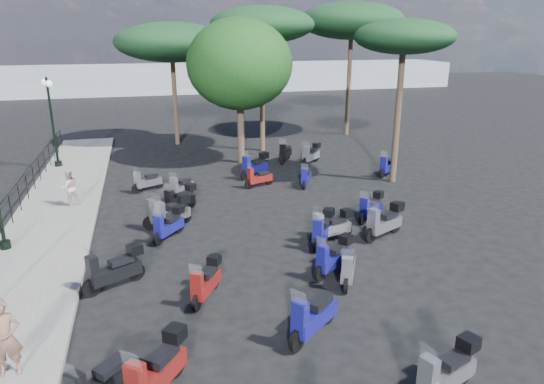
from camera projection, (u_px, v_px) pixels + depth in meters
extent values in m
plane|color=black|center=(247.00, 243.00, 16.03)|extent=(120.00, 120.00, 0.00)
cube|color=slate|center=(51.00, 227.00, 17.18)|extent=(3.00, 30.00, 0.15)
cylinder|color=black|center=(1.00, 223.00, 15.85)|extent=(0.04, 0.04, 1.10)
cylinder|color=black|center=(11.00, 209.00, 17.11)|extent=(0.04, 0.04, 1.10)
cylinder|color=black|center=(19.00, 197.00, 18.37)|extent=(0.04, 0.04, 1.10)
cylinder|color=black|center=(27.00, 186.00, 19.62)|extent=(0.04, 0.04, 1.10)
cylinder|color=black|center=(33.00, 177.00, 20.88)|extent=(0.04, 0.04, 1.10)
cylinder|color=black|center=(39.00, 169.00, 22.13)|extent=(0.04, 0.04, 1.10)
cylinder|color=black|center=(45.00, 161.00, 23.39)|extent=(0.04, 0.04, 1.10)
cylinder|color=black|center=(49.00, 155.00, 24.65)|extent=(0.04, 0.04, 1.10)
cylinder|color=black|center=(54.00, 149.00, 25.90)|extent=(0.04, 0.04, 1.10)
cylinder|color=black|center=(57.00, 144.00, 27.16)|extent=(0.04, 0.04, 1.10)
cylinder|color=black|center=(61.00, 139.00, 28.41)|extent=(0.04, 0.04, 1.10)
cube|color=black|center=(3.00, 201.00, 16.31)|extent=(0.04, 26.00, 0.04)
cube|color=black|center=(6.00, 216.00, 16.48)|extent=(0.04, 26.00, 0.04)
cylinder|color=black|center=(5.00, 245.00, 15.24)|extent=(0.34, 0.34, 0.25)
cylinder|color=black|center=(58.00, 163.00, 24.66)|extent=(0.35, 0.35, 0.27)
cylinder|color=black|center=(52.00, 123.00, 24.01)|extent=(0.12, 0.12, 4.44)
cylinder|color=black|center=(46.00, 80.00, 23.36)|extent=(0.39, 0.95, 0.04)
sphere|color=white|center=(45.00, 82.00, 23.78)|extent=(0.31, 0.31, 0.31)
sphere|color=white|center=(49.00, 84.00, 23.01)|extent=(0.31, 0.31, 0.31)
imported|color=brown|center=(5.00, 338.00, 9.42)|extent=(0.63, 0.44, 1.65)
imported|color=#C3A7A8|center=(69.00, 187.00, 18.85)|extent=(0.88, 0.80, 1.48)
cylinder|color=black|center=(129.00, 375.00, 9.47)|extent=(0.43, 0.43, 0.50)
cube|color=black|center=(111.00, 366.00, 8.99)|extent=(0.67, 0.67, 0.15)
plane|color=white|center=(70.00, 371.00, 8.15)|extent=(0.34, 0.34, 0.39)
cylinder|color=black|center=(176.00, 364.00, 9.76)|extent=(0.41, 0.49, 0.53)
cube|color=maroon|center=(158.00, 375.00, 9.16)|extent=(1.17, 1.37, 0.38)
cube|color=black|center=(163.00, 355.00, 9.23)|extent=(0.66, 0.73, 0.15)
cube|color=maroon|center=(136.00, 383.00, 8.51)|extent=(0.41, 0.39, 0.77)
plane|color=white|center=(131.00, 361.00, 8.30)|extent=(0.39, 0.32, 0.41)
cube|color=black|center=(175.00, 334.00, 9.56)|extent=(0.51, 0.51, 0.29)
cylinder|color=black|center=(92.00, 288.00, 12.71)|extent=(0.50, 0.34, 0.51)
cylinder|color=black|center=(136.00, 272.00, 13.55)|extent=(0.50, 0.34, 0.51)
cube|color=black|center=(116.00, 272.00, 13.10)|extent=(1.40, 0.98, 0.36)
cube|color=black|center=(121.00, 260.00, 13.13)|extent=(0.72, 0.59, 0.15)
cube|color=black|center=(93.00, 270.00, 12.61)|extent=(0.36, 0.39, 0.75)
plane|color=white|center=(88.00, 254.00, 12.42)|extent=(0.27, 0.40, 0.40)
cube|color=black|center=(135.00, 249.00, 13.34)|extent=(0.48, 0.47, 0.28)
cylinder|color=black|center=(158.00, 239.00, 15.79)|extent=(0.37, 0.41, 0.46)
cylinder|color=black|center=(179.00, 226.00, 16.78)|extent=(0.37, 0.41, 0.46)
cube|color=navy|center=(169.00, 227.00, 16.27)|extent=(1.05, 1.16, 0.33)
cube|color=black|center=(172.00, 218.00, 16.33)|extent=(0.59, 0.63, 0.13)
cube|color=navy|center=(159.00, 225.00, 15.72)|extent=(0.36, 0.35, 0.67)
plane|color=white|center=(157.00, 213.00, 15.54)|extent=(0.33, 0.29, 0.36)
cube|color=black|center=(178.00, 210.00, 16.61)|extent=(0.44, 0.45, 0.25)
cylinder|color=black|center=(150.00, 223.00, 17.01)|extent=(0.52, 0.24, 0.51)
cylinder|color=black|center=(185.00, 216.00, 17.62)|extent=(0.52, 0.24, 0.51)
cube|color=#45484B|center=(169.00, 214.00, 17.28)|extent=(1.43, 0.72, 0.36)
cube|color=black|center=(173.00, 206.00, 17.28)|extent=(0.70, 0.48, 0.15)
cube|color=#45484B|center=(151.00, 210.00, 16.90)|extent=(0.31, 0.37, 0.75)
plane|color=white|center=(148.00, 197.00, 16.72)|extent=(0.19, 0.41, 0.40)
cube|color=black|center=(184.00, 199.00, 17.42)|extent=(0.44, 0.42, 0.28)
cylinder|color=black|center=(137.00, 189.00, 20.89)|extent=(0.43, 0.29, 0.44)
cylinder|color=black|center=(159.00, 184.00, 21.59)|extent=(0.43, 0.29, 0.44)
cube|color=gray|center=(149.00, 182.00, 21.22)|extent=(1.19, 0.83, 0.31)
cube|color=black|center=(151.00, 176.00, 21.24)|extent=(0.61, 0.50, 0.13)
cube|color=gray|center=(137.00, 179.00, 20.80)|extent=(0.30, 0.34, 0.64)
plane|color=white|center=(135.00, 170.00, 20.64)|extent=(0.23, 0.34, 0.34)
cylinder|color=black|center=(197.00, 302.00, 12.07)|extent=(0.32, 0.44, 0.46)
cylinder|color=black|center=(215.00, 281.00, 13.12)|extent=(0.32, 0.44, 0.46)
cube|color=maroon|center=(207.00, 284.00, 12.58)|extent=(0.92, 1.24, 0.33)
cube|color=black|center=(209.00, 272.00, 12.65)|extent=(0.54, 0.64, 0.13)
cube|color=maroon|center=(197.00, 285.00, 12.00)|extent=(0.36, 0.33, 0.67)
plane|color=white|center=(195.00, 270.00, 11.81)|extent=(0.35, 0.25, 0.36)
cube|color=black|center=(214.00, 260.00, 12.94)|extent=(0.43, 0.44, 0.25)
cylinder|color=black|center=(159.00, 227.00, 16.72)|extent=(0.45, 0.40, 0.50)
cylinder|color=black|center=(185.00, 216.00, 17.69)|extent=(0.45, 0.40, 0.50)
cube|color=gray|center=(173.00, 216.00, 17.19)|extent=(1.27, 1.14, 0.36)
cube|color=black|center=(177.00, 207.00, 17.23)|extent=(0.68, 0.64, 0.15)
cube|color=gray|center=(160.00, 213.00, 16.64)|extent=(0.38, 0.39, 0.73)
plane|color=white|center=(158.00, 200.00, 16.44)|extent=(0.32, 0.36, 0.39)
cylinder|color=black|center=(169.00, 211.00, 18.20)|extent=(0.43, 0.38, 0.47)
cylinder|color=black|center=(191.00, 203.00, 19.12)|extent=(0.43, 0.38, 0.47)
cube|color=black|center=(181.00, 202.00, 18.65)|extent=(1.20, 1.08, 0.34)
cube|color=black|center=(183.00, 194.00, 18.69)|extent=(0.65, 0.61, 0.14)
cube|color=black|center=(169.00, 199.00, 18.12)|extent=(0.36, 0.37, 0.69)
plane|color=white|center=(167.00, 188.00, 17.94)|extent=(0.30, 0.34, 0.37)
cube|color=black|center=(190.00, 187.00, 18.94)|extent=(0.46, 0.46, 0.26)
cylinder|color=black|center=(174.00, 196.00, 19.92)|extent=(0.38, 0.40, 0.45)
cylinder|color=black|center=(190.00, 189.00, 20.87)|extent=(0.38, 0.40, 0.45)
cube|color=gray|center=(183.00, 188.00, 20.38)|extent=(1.07, 1.12, 0.32)
cube|color=black|center=(185.00, 181.00, 20.43)|extent=(0.59, 0.61, 0.13)
cube|color=gray|center=(174.00, 185.00, 19.85)|extent=(0.35, 0.34, 0.66)
plane|color=white|center=(172.00, 176.00, 19.67)|extent=(0.31, 0.30, 0.35)
cylinder|color=black|center=(297.00, 340.00, 10.52)|extent=(0.49, 0.42, 0.53)
cylinder|color=black|center=(328.00, 313.00, 11.54)|extent=(0.49, 0.42, 0.53)
cube|color=navy|center=(315.00, 317.00, 11.01)|extent=(1.36, 1.20, 0.38)
cube|color=black|center=(320.00, 302.00, 11.06)|extent=(0.73, 0.68, 0.16)
cube|color=navy|center=(300.00, 318.00, 10.43)|extent=(0.40, 0.41, 0.78)
plane|color=white|center=(299.00, 299.00, 10.22)|extent=(0.33, 0.38, 0.41)
cylinder|color=black|center=(317.00, 245.00, 15.31)|extent=(0.38, 0.45, 0.49)
cylinder|color=black|center=(328.00, 231.00, 16.38)|extent=(0.38, 0.45, 0.49)
cube|color=navy|center=(323.00, 232.00, 15.83)|extent=(1.08, 1.26, 0.35)
cube|color=black|center=(325.00, 222.00, 15.89)|extent=(0.61, 0.67, 0.14)
cube|color=navy|center=(318.00, 230.00, 15.23)|extent=(0.38, 0.36, 0.71)
plane|color=white|center=(318.00, 217.00, 15.03)|extent=(0.36, 0.30, 0.38)
cube|color=black|center=(328.00, 213.00, 16.19)|extent=(0.47, 0.47, 0.26)
cylinder|color=black|center=(316.00, 238.00, 15.84)|extent=(0.49, 0.21, 0.48)
cylinder|color=black|center=(345.00, 231.00, 16.39)|extent=(0.49, 0.21, 0.48)
cube|color=gray|center=(332.00, 229.00, 16.08)|extent=(1.34, 0.64, 0.34)
cube|color=black|center=(337.00, 220.00, 16.07)|extent=(0.65, 0.44, 0.14)
cube|color=gray|center=(318.00, 224.00, 15.73)|extent=(0.29, 0.34, 0.70)
plane|color=white|center=(317.00, 212.00, 15.57)|extent=(0.17, 0.39, 0.37)
cube|color=black|center=(347.00, 213.00, 16.20)|extent=(0.41, 0.39, 0.26)
cylinder|color=black|center=(249.00, 184.00, 21.50)|extent=(0.44, 0.24, 0.43)
cylinder|color=black|center=(269.00, 180.00, 22.09)|extent=(0.44, 0.24, 0.43)
cube|color=maroon|center=(260.00, 179.00, 21.77)|extent=(1.21, 0.70, 0.31)
cube|color=black|center=(263.00, 173.00, 21.77)|extent=(0.60, 0.44, 0.13)
cube|color=maroon|center=(250.00, 175.00, 21.41)|extent=(0.28, 0.32, 0.63)
plane|color=white|center=(249.00, 166.00, 21.25)|extent=(0.19, 0.35, 0.34)
cylinder|color=black|center=(245.00, 175.00, 22.75)|extent=(0.49, 0.38, 0.52)
cylinder|color=black|center=(264.00, 169.00, 23.69)|extent=(0.49, 0.38, 0.52)
cube|color=navy|center=(255.00, 168.00, 23.20)|extent=(1.38, 1.10, 0.37)
cube|color=black|center=(258.00, 161.00, 23.23)|extent=(0.72, 0.64, 0.15)
cube|color=navy|center=(246.00, 164.00, 22.66)|extent=(0.38, 0.40, 0.76)
plane|color=white|center=(245.00, 154.00, 22.46)|extent=(0.30, 0.39, 0.40)
cube|color=black|center=(264.00, 155.00, 23.48)|extent=(0.50, 0.50, 0.28)
cylinder|color=black|center=(464.00, 372.00, 9.55)|extent=(0.51, 0.28, 0.51)
cube|color=gray|center=(447.00, 376.00, 9.17)|extent=(1.41, 0.82, 0.36)
cube|color=black|center=(454.00, 359.00, 9.17)|extent=(0.70, 0.52, 0.15)
cube|color=gray|center=(428.00, 375.00, 8.74)|extent=(0.33, 0.38, 0.74)
plane|color=white|center=(429.00, 355.00, 8.56)|extent=(0.22, 0.40, 0.39)
cube|color=black|center=(469.00, 343.00, 9.35)|extent=(0.45, 0.44, 0.27)
cylinder|color=black|center=(320.00, 273.00, 13.50)|extent=(0.46, 0.35, 0.48)
cylinder|color=black|center=(345.00, 259.00, 14.34)|extent=(0.46, 0.35, 0.48)
cube|color=navy|center=(334.00, 260.00, 13.90)|extent=(1.27, 0.99, 0.34)
cube|color=black|center=(338.00, 249.00, 13.93)|extent=(0.67, 0.58, 0.14)
cube|color=navy|center=(323.00, 257.00, 13.41)|extent=(0.35, 0.37, 0.70)
plane|color=white|center=(322.00, 243.00, 13.23)|extent=(0.27, 0.36, 0.37)
cube|color=black|center=(346.00, 239.00, 14.16)|extent=(0.46, 0.45, 0.26)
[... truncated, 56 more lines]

